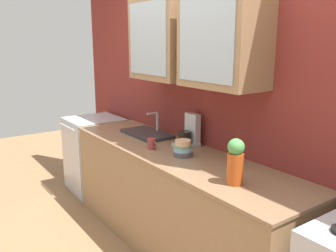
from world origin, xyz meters
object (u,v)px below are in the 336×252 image
Objects in this scene: bowl_stack at (183,149)px; cup_near_sink at (152,144)px; vase at (235,161)px; sink_faucet at (147,133)px; coffee_maker at (189,134)px; dishwasher at (95,154)px.

bowl_stack is 1.50× the size of cup_near_sink.
vase is 2.86× the size of cup_near_sink.
sink_faucet is 1.80× the size of vase.
coffee_maker is (0.11, 0.33, 0.06)m from cup_near_sink.
dishwasher is (-1.80, 0.01, -0.52)m from bowl_stack.
dishwasher is (-1.06, -0.11, -0.48)m from sink_faucet.
vase is 0.33× the size of dishwasher.
bowl_stack is 0.31m from coffee_maker.
coffee_maker is (-0.87, 0.31, -0.05)m from vase.
bowl_stack is 0.56× the size of coffee_maker.
sink_faucet is 0.75m from bowl_stack.
coffee_maker is at bearing 160.37° from vase.
bowl_stack is 0.33m from cup_near_sink.
sink_faucet is 5.14× the size of cup_near_sink.
bowl_stack is at bearing 18.55° from cup_near_sink.
cup_near_sink is at bearing -178.97° from vase.
vase is 0.92m from coffee_maker.
bowl_stack reaches higher than cup_near_sink.
sink_faucet reaches higher than cup_near_sink.
bowl_stack is 1.87m from dishwasher.
bowl_stack is at bearing 172.66° from vase.
vase is 0.98m from cup_near_sink.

